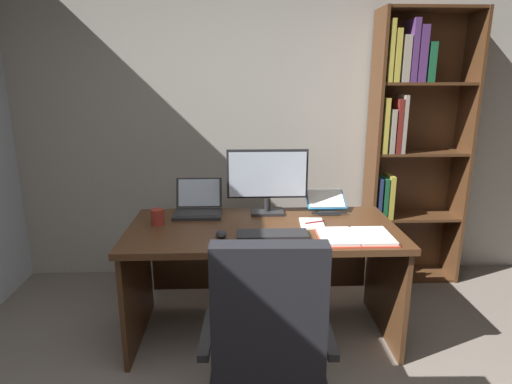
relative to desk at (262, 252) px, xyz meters
name	(u,v)px	position (x,y,z in m)	size (l,w,h in m)	color
wall_back	(272,117)	(0.13, 0.97, 0.80)	(4.80, 0.12, 2.71)	#B2ADA3
desk	(262,252)	(0.00, 0.00, 0.00)	(1.69, 0.81, 0.76)	#4C2D19
bookshelf	(408,142)	(1.21, 0.74, 0.61)	(0.76, 0.31, 2.17)	#4C2D19
office_chair	(267,358)	(-0.03, -0.96, -0.12)	(0.62, 0.60, 1.04)	#232326
monitor	(267,181)	(0.05, 0.20, 0.43)	(0.55, 0.16, 0.45)	#232326
laptop	(198,207)	(-0.43, 0.20, 0.25)	(0.32, 0.30, 0.22)	#232326
keyboard	(272,235)	(0.05, -0.26, 0.22)	(0.42, 0.15, 0.02)	#232326
computer_mouse	(221,234)	(-0.25, -0.26, 0.22)	(0.06, 0.10, 0.04)	#232326
reading_stand_with_book	(326,201)	(0.46, 0.25, 0.27)	(0.27, 0.26, 0.13)	#232326
open_binder	(355,237)	(0.53, -0.31, 0.22)	(0.43, 0.30, 0.02)	#DB422D
notepad	(312,223)	(0.32, -0.05, 0.21)	(0.15, 0.21, 0.01)	white
pen	(315,222)	(0.34, -0.05, 0.22)	(0.01, 0.01, 0.14)	maroon
coffee_mug	(157,217)	(-0.67, -0.01, 0.25)	(0.08, 0.08, 0.10)	maroon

